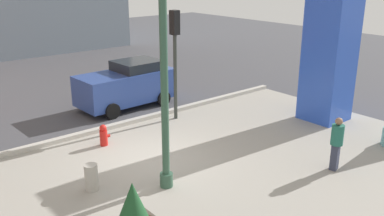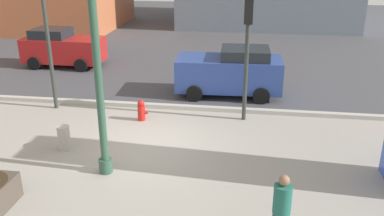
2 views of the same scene
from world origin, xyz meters
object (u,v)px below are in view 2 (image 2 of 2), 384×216
(car_far_lane, at_px, (62,48))
(fire_hydrant, at_px, (141,110))
(traffic_light_corner, at_px, (45,16))
(pedestrian_on_sidewalk, at_px, (282,208))
(concrete_bollard, at_px, (64,138))
(car_intersection, at_px, (230,72))
(traffic_light_far_side, at_px, (247,38))
(lamp_post, at_px, (95,38))

(car_far_lane, bearing_deg, fire_hydrant, -48.10)
(car_far_lane, bearing_deg, traffic_light_corner, -68.74)
(traffic_light_corner, relative_size, pedestrian_on_sidewalk, 3.09)
(fire_hydrant, xyz_separation_m, car_far_lane, (-5.63, 6.28, 0.56))
(concrete_bollard, relative_size, car_intersection, 0.18)
(traffic_light_far_side, height_order, car_intersection, traffic_light_far_side)
(car_far_lane, bearing_deg, concrete_bollard, -65.89)
(car_intersection, relative_size, pedestrian_on_sidewalk, 2.56)
(lamp_post, xyz_separation_m, fire_hydrant, (0.05, 3.62, -3.27))
(lamp_post, height_order, car_far_lane, lamp_post)
(concrete_bollard, height_order, pedestrian_on_sidewalk, pedestrian_on_sidewalk)
(traffic_light_far_side, bearing_deg, lamp_post, -130.23)
(fire_hydrant, bearing_deg, traffic_light_corner, 168.55)
(car_intersection, bearing_deg, concrete_bollard, -129.21)
(traffic_light_far_side, xyz_separation_m, traffic_light_corner, (-6.97, 0.12, 0.51))
(lamp_post, height_order, concrete_bollard, lamp_post)
(car_far_lane, bearing_deg, pedestrian_on_sidewalk, -50.71)
(pedestrian_on_sidewalk, bearing_deg, car_intersection, 99.53)
(pedestrian_on_sidewalk, bearing_deg, lamp_post, 152.02)
(fire_hydrant, bearing_deg, lamp_post, -90.76)
(lamp_post, relative_size, pedestrian_on_sidewalk, 4.54)
(traffic_light_corner, distance_m, pedestrian_on_sidewalk, 10.61)
(traffic_light_corner, bearing_deg, pedestrian_on_sidewalk, -40.37)
(car_intersection, relative_size, car_far_lane, 1.08)
(car_intersection, xyz_separation_m, pedestrian_on_sidewalk, (1.53, -9.11, -0.06))
(lamp_post, relative_size, traffic_light_corner, 1.47)
(traffic_light_far_side, xyz_separation_m, pedestrian_on_sidewalk, (0.89, -6.56, -1.98))
(lamp_post, height_order, car_intersection, lamp_post)
(lamp_post, distance_m, traffic_light_corner, 5.51)
(pedestrian_on_sidewalk, bearing_deg, car_far_lane, 129.29)
(concrete_bollard, relative_size, car_far_lane, 0.19)
(car_intersection, bearing_deg, fire_hydrant, -132.54)
(lamp_post, xyz_separation_m, pedestrian_on_sidewalk, (4.45, -2.36, -2.73))
(car_far_lane, height_order, pedestrian_on_sidewalk, car_far_lane)
(car_far_lane, xyz_separation_m, pedestrian_on_sidewalk, (10.03, -12.26, -0.02))
(fire_hydrant, distance_m, car_far_lane, 8.45)
(lamp_post, relative_size, fire_hydrant, 9.93)
(car_intersection, bearing_deg, traffic_light_corner, -159.02)
(lamp_post, relative_size, traffic_light_far_side, 1.76)
(traffic_light_corner, relative_size, car_intersection, 1.21)
(traffic_light_corner, height_order, pedestrian_on_sidewalk, traffic_light_corner)
(concrete_bollard, bearing_deg, car_far_lane, 114.11)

